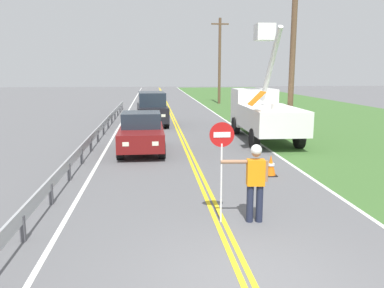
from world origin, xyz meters
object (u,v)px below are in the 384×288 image
object	(u,v)px
oncoming_suv_second	(152,108)
traffic_cone_lead	(271,166)
oncoming_sedan_nearest	(141,133)
utility_pole_mid	(220,60)
utility_bucket_truck	(263,111)
flagger_worker	(255,178)
stop_sign_paddle	(222,150)
utility_pole_near	(293,51)

from	to	relation	value
oncoming_suv_second	traffic_cone_lead	bearing A→B (deg)	-73.10
oncoming_sedan_nearest	utility_pole_mid	world-z (taller)	utility_pole_mid
oncoming_suv_second	utility_pole_mid	size ratio (longest dim) A/B	0.54
utility_pole_mid	utility_bucket_truck	bearing A→B (deg)	-93.93
utility_bucket_truck	traffic_cone_lead	size ratio (longest dim) A/B	9.78
flagger_worker	stop_sign_paddle	distance (m)	1.02
oncoming_suv_second	oncoming_sedan_nearest	bearing A→B (deg)	-93.07
utility_pole_mid	traffic_cone_lead	xyz separation A→B (m)	(-3.19, -28.73, -4.22)
stop_sign_paddle	utility_bucket_truck	distance (m)	11.57
oncoming_suv_second	utility_pole_near	world-z (taller)	utility_pole_near
stop_sign_paddle	utility_bucket_truck	xyz separation A→B (m)	(4.05, 10.84, -0.29)
oncoming_sedan_nearest	oncoming_suv_second	distance (m)	8.56
oncoming_sedan_nearest	oncoming_suv_second	world-z (taller)	oncoming_suv_second
stop_sign_paddle	traffic_cone_lead	distance (m)	4.70
flagger_worker	traffic_cone_lead	bearing A→B (deg)	67.82
oncoming_suv_second	traffic_cone_lead	world-z (taller)	oncoming_suv_second
utility_bucket_truck	oncoming_sedan_nearest	size ratio (longest dim) A/B	1.66
utility_pole_near	traffic_cone_lead	size ratio (longest dim) A/B	12.06
flagger_worker	utility_bucket_truck	distance (m)	11.39
utility_bucket_truck	stop_sign_paddle	bearing A→B (deg)	-110.49
flagger_worker	utility_pole_mid	size ratio (longest dim) A/B	0.21
flagger_worker	utility_pole_near	bearing A→B (deg)	66.63
utility_pole_near	utility_pole_mid	distance (m)	21.82
flagger_worker	utility_pole_near	distance (m)	12.24
utility_pole_near	utility_pole_mid	size ratio (longest dim) A/B	0.97
oncoming_suv_second	utility_pole_near	bearing A→B (deg)	-40.35
stop_sign_paddle	oncoming_sedan_nearest	bearing A→B (deg)	103.88
utility_bucket_truck	traffic_cone_lead	distance (m)	7.29
oncoming_sedan_nearest	stop_sign_paddle	bearing A→B (deg)	-76.12
utility_bucket_truck	oncoming_suv_second	world-z (taller)	utility_bucket_truck
oncoming_suv_second	flagger_worker	bearing A→B (deg)	-82.12
flagger_worker	utility_bucket_truck	size ratio (longest dim) A/B	0.27
oncoming_sedan_nearest	utility_pole_near	distance (m)	8.66
flagger_worker	utility_pole_near	xyz separation A→B (m)	(4.67, 10.81, 3.36)
flagger_worker	stop_sign_paddle	world-z (taller)	stop_sign_paddle
stop_sign_paddle	traffic_cone_lead	world-z (taller)	stop_sign_paddle
utility_pole_near	traffic_cone_lead	xyz separation A→B (m)	(-3.08, -6.91, -4.07)
oncoming_suv_second	utility_pole_mid	distance (m)	17.74
utility_pole_near	utility_pole_mid	bearing A→B (deg)	89.72
utility_bucket_truck	oncoming_suv_second	distance (m)	8.10
stop_sign_paddle	traffic_cone_lead	xyz separation A→B (m)	(2.35, 3.83, -1.37)
flagger_worker	utility_pole_mid	xyz separation A→B (m)	(4.77, 32.62, 3.51)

